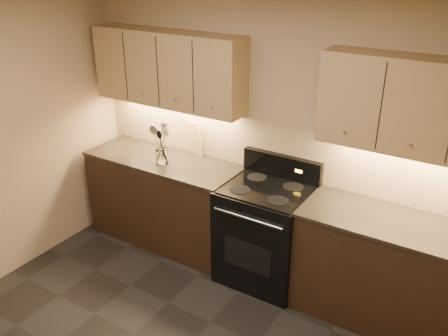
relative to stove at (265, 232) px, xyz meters
The scene contains 14 objects.
ceiling 2.71m from the stove, 92.72° to the right, with size 4.00×4.00×0.00m, color silver.
wall_back 0.88m from the stove, 104.10° to the left, with size 4.00×0.04×2.60m, color tan.
counter_left 1.18m from the stove, behind, with size 1.62×0.62×0.93m.
counter_right 1.10m from the stove, ahead, with size 1.46×0.62×0.93m.
stove is the anchor object (origin of this frame).
upper_cab_left 1.78m from the stove, behind, with size 1.60×0.30×0.70m, color #A17450.
upper_cab_right 1.73m from the stove, ahead, with size 1.44×0.30×0.70m, color #A17450.
outlet_plate 1.55m from the stove, 167.24° to the left, with size 0.09×0.01×0.12m, color #B2B5BA.
utensil_crock 1.24m from the stove, behind, with size 0.14×0.14×0.15m.
cutting_board 1.23m from the stove, 163.98° to the left, with size 0.28×0.02×0.36m, color tan.
wooden_spoon 1.32m from the stove, behind, with size 0.06×0.06×0.34m, color tan, non-canonical shape.
black_spoon 1.28m from the stove, behind, with size 0.06×0.06×0.32m, color black, non-canonical shape.
steel_spatula 1.28m from the stove, behind, with size 0.08×0.08×0.38m, color silver, non-canonical shape.
steel_skimmer 1.27m from the stove, behind, with size 0.09×0.09×0.36m, color silver, non-canonical shape.
Camera 1 is at (1.72, -1.63, 2.81)m, focal length 38.00 mm.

